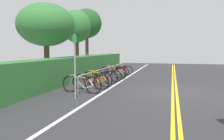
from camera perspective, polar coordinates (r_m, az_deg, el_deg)
ground_plane at (r=10.00m, az=15.42°, el=-5.57°), size 38.25×12.46×0.05m
centre_line_yellow_inner at (r=10.00m, az=15.89°, el=-5.42°), size 34.42×0.10×0.00m
centre_line_yellow_outer at (r=10.00m, az=14.97°, el=-5.40°), size 34.42×0.10×0.00m
bike_lane_stripe_white at (r=10.38m, az=-0.93°, el=-4.83°), size 34.42×0.12×0.00m
bike_rack at (r=12.78m, az=-1.49°, el=-0.21°), size 8.02×0.05×0.78m
bicycle_0 at (r=9.59m, az=-7.62°, el=-3.55°), size 0.46×1.83×0.77m
bicycle_1 at (r=10.37m, az=-5.38°, el=-2.94°), size 0.46×1.73×0.74m
bicycle_2 at (r=11.20m, az=-3.74°, el=-2.21°), size 0.66×1.72×0.78m
bicycle_3 at (r=11.90m, az=-2.68°, el=-1.80°), size 0.46×1.76×0.76m
bicycle_4 at (r=12.81m, az=-0.96°, el=-1.41°), size 0.46×1.64×0.70m
bicycle_5 at (r=13.67m, az=0.06°, el=-0.85°), size 0.46×1.79×0.76m
bicycle_6 at (r=14.46m, az=0.35°, el=-0.47°), size 0.54×1.76×0.78m
bicycle_7 at (r=15.29m, az=1.11°, el=-0.30°), size 0.46×1.71×0.70m
bicycle_8 at (r=16.08m, az=2.27°, el=-0.03°), size 0.46×1.64×0.70m
sign_post_near at (r=8.38m, az=-9.29°, el=2.39°), size 0.36×0.06×2.36m
hedge_backdrop at (r=14.89m, az=-7.70°, el=0.84°), size 16.97×1.21×1.35m
tree_mid at (r=13.37m, az=-16.22°, el=10.75°), size 3.18×3.18×4.34m
tree_far_right at (r=16.59m, az=-8.90°, el=10.62°), size 2.06×2.06×4.58m
tree_extra at (r=21.61m, az=-6.36°, el=11.43°), size 2.77×2.77×5.51m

